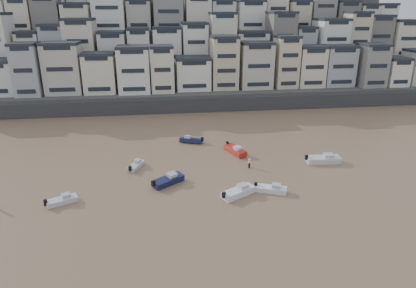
{
  "coord_description": "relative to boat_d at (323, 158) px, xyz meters",
  "views": [
    {
      "loc": [
        2.24,
        -24.41,
        24.02
      ],
      "look_at": [
        9.6,
        30.0,
        4.0
      ],
      "focal_mm": 32.0,
      "sensor_mm": 36.0,
      "label": 1
    }
  ],
  "objects": [
    {
      "name": "boat_h",
      "position": [
        -20.79,
        12.93,
        -0.18
      ],
      "size": [
        4.94,
        3.15,
        1.28
      ],
      "primitive_type": null,
      "rotation": [
        0.0,
        0.0,
        2.77
      ],
      "color": "#151A42",
      "rests_on": "ground"
    },
    {
      "name": "boat_f",
      "position": [
        -30.63,
        2.05,
        -0.25
      ],
      "size": [
        2.99,
        4.4,
        1.15
      ],
      "primitive_type": null,
      "rotation": [
        0.0,
        0.0,
        1.15
      ],
      "color": "silver",
      "rests_on": "ground"
    },
    {
      "name": "boat_a",
      "position": [
        -16.34,
        -9.35,
        -0.06
      ],
      "size": [
        5.73,
        4.4,
        1.52
      ],
      "primitive_type": null,
      "rotation": [
        0.0,
        0.0,
        0.53
      ],
      "color": "white",
      "rests_on": "ground"
    },
    {
      "name": "harbor_wall",
      "position": [
        -18.76,
        35.77,
        0.93
      ],
      "size": [
        140.0,
        3.0,
        3.5
      ],
      "primitive_type": "cube",
      "color": "#38383A",
      "rests_on": "ground"
    },
    {
      "name": "boat_b",
      "position": [
        -11.57,
        -8.98,
        -0.2
      ],
      "size": [
        4.82,
        3.11,
        1.25
      ],
      "primitive_type": null,
      "rotation": [
        0.0,
        0.0,
        -0.38
      ],
      "color": "silver",
      "rests_on": "ground"
    },
    {
      "name": "boat_j",
      "position": [
        -39.73,
        -8.45,
        -0.25
      ],
      "size": [
        4.41,
        3.09,
        1.15
      ],
      "primitive_type": null,
      "rotation": [
        0.0,
        0.0,
        0.45
      ],
      "color": "silver",
      "rests_on": "ground"
    },
    {
      "name": "boat_d",
      "position": [
        0.0,
        0.0,
        0.0
      ],
      "size": [
        6.16,
        2.36,
        1.65
      ],
      "primitive_type": null,
      "rotation": [
        0.0,
        0.0,
        -0.06
      ],
      "color": "silver",
      "rests_on": "ground"
    },
    {
      "name": "hillside",
      "position": [
        -14.03,
        75.61,
        12.18
      ],
      "size": [
        141.04,
        66.0,
        50.0
      ],
      "color": "#4C4C47",
      "rests_on": "ground"
    },
    {
      "name": "boat_c",
      "position": [
        -25.75,
        -4.51,
        -0.08
      ],
      "size": [
        5.47,
        4.68,
        1.49
      ],
      "primitive_type": null,
      "rotation": [
        0.0,
        0.0,
        0.63
      ],
      "color": "#141940",
      "rests_on": "ground"
    },
    {
      "name": "person_pink",
      "position": [
        -12.61,
        -0.28,
        0.05
      ],
      "size": [
        0.44,
        0.44,
        1.74
      ],
      "primitive_type": null,
      "color": "#F7AEB2",
      "rests_on": "ground"
    },
    {
      "name": "boat_e",
      "position": [
        -13.61,
        6.17,
        -0.06
      ],
      "size": [
        3.7,
        5.89,
        1.53
      ],
      "primitive_type": null,
      "rotation": [
        0.0,
        0.0,
        -1.21
      ],
      "color": "#B01F15",
      "rests_on": "ground"
    }
  ]
}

